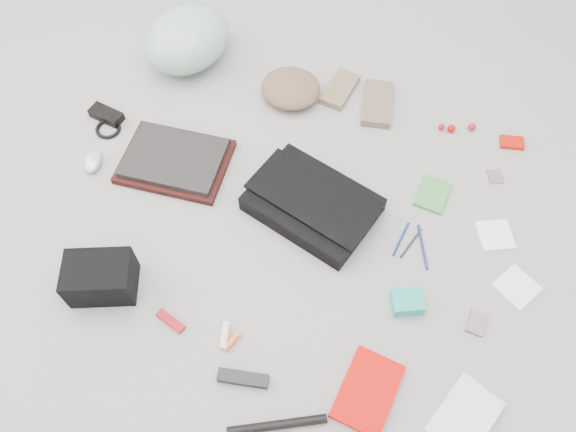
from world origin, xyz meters
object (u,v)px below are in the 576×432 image
(accordion_wallet, at_px, (407,302))
(bike_helmet, at_px, (187,39))
(camera_bag, at_px, (100,278))
(book_red, at_px, (368,391))
(messenger_bag, at_px, (312,204))
(laptop, at_px, (174,158))

(accordion_wallet, bearing_deg, bike_helmet, 121.19)
(camera_bag, relative_size, accordion_wallet, 2.15)
(book_red, xyz_separation_m, accordion_wallet, (0.05, 0.28, 0.01))
(book_red, relative_size, accordion_wallet, 2.36)
(book_red, bearing_deg, messenger_bag, 129.39)
(bike_helmet, distance_m, camera_bag, 0.98)
(messenger_bag, relative_size, accordion_wallet, 4.31)
(laptop, distance_m, accordion_wallet, 0.90)
(bike_helmet, xyz_separation_m, book_red, (0.93, -1.05, -0.09))
(laptop, distance_m, bike_helmet, 0.51)
(laptop, bearing_deg, messenger_bag, -7.07)
(bike_helmet, bearing_deg, laptop, -53.06)
(bike_helmet, bearing_deg, messenger_bag, -18.48)
(laptop, relative_size, accordion_wallet, 3.59)
(laptop, relative_size, bike_helmet, 0.93)
(book_red, bearing_deg, bike_helmet, 141.13)
(messenger_bag, xyz_separation_m, accordion_wallet, (0.35, -0.24, -0.01))
(camera_bag, height_order, accordion_wallet, camera_bag)
(laptop, height_order, camera_bag, camera_bag)
(messenger_bag, xyz_separation_m, bike_helmet, (-0.63, 0.53, 0.07))
(messenger_bag, height_order, book_red, messenger_bag)
(laptop, bearing_deg, accordion_wallet, -20.49)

